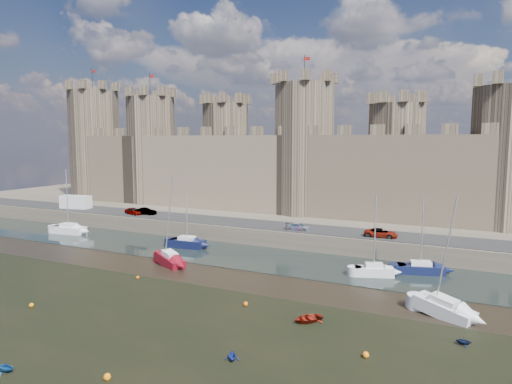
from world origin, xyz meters
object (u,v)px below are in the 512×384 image
Objects in this scene: van at (76,202)px; sailboat_2 at (374,270)px; car_3 at (381,233)px; car_1 at (145,212)px; sailboat_5 at (444,308)px; sailboat_1 at (187,242)px; sailboat_0 at (69,229)px; car_0 at (133,211)px; sailboat_4 at (170,259)px; dinghy_1 at (5,367)px; car_2 at (298,227)px; sailboat_3 at (421,268)px.

van is 60.05m from sailboat_2.
van is at bearing 87.69° from car_3.
sailboat_5 is at bearing -127.28° from car_1.
sailboat_1 is (14.64, -8.58, -2.32)m from car_1.
sailboat_5 is at bearing -22.33° from sailboat_1.
sailboat_0 is at bearing -166.72° from sailboat_5.
sailboat_1 is (16.72, -7.94, -2.33)m from car_0.
car_1 is at bearing 145.41° from sailboat_1.
sailboat_5 is at bearing 19.71° from sailboat_4.
dinghy_1 is (23.85, -43.82, -2.78)m from car_1.
car_1 is at bearing 161.03° from sailboat_4.
van is at bearing 33.93° from dinghy_1.
car_2 is (29.08, -1.00, -0.11)m from car_1.
sailboat_4 reaches higher than sailboat_3.
van is 0.63× the size of sailboat_3.
sailboat_1 is at bearing -135.71° from car_1.
car_2 is 0.63× the size of van.
sailboat_1 is (31.56, -8.78, -2.94)m from van.
sailboat_5 is (32.10, -2.90, -0.02)m from sailboat_4.
sailboat_2 is at bearing -8.90° from sailboat_1.
sailboat_4 is 32.23m from sailboat_5.
sailboat_5 reaches higher than dinghy_1.
dinghy_1 is (25.92, -43.18, -2.79)m from car_0.
sailboat_5 reaches higher than car_2.
dinghy_1 is at bearing -56.26° from van.
car_2 is 0.35× the size of sailboat_1.
dinghy_1 is at bearing 170.33° from car_2.
sailboat_1 reaches higher than car_2.
sailboat_2 is 0.85× the size of sailboat_5.
car_3 is 28.37m from sailboat_4.
car_0 is at bearing 43.74° from sailboat_0.
sailboat_4 is at bearing -23.44° from sailboat_0.
sailboat_4 reaches higher than car_3.
sailboat_2 is (51.03, -2.00, -0.06)m from sailboat_0.
sailboat_3 is 30.45m from sailboat_4.
car_2 is 19.83m from sailboat_4.
sailboat_4 reaches higher than sailboat_2.
sailboat_0 is 1.02× the size of sailboat_1.
van is (-14.84, 0.84, 0.61)m from car_0.
car_2 is 18.98m from sailboat_3.
dinghy_1 is at bearing -79.57° from sailboat_1.
car_3 is 27.51m from sailboat_1.
van is at bearing 150.11° from sailboat_2.
sailboat_1 is 36.42m from dinghy_1.
car_0 is at bearing 86.63° from car_2.
car_0 is 2.17m from car_1.
car_3 is 0.39× the size of sailboat_4.
car_0 is 14.88m from van.
car_0 is at bearing 156.03° from sailboat_3.
sailboat_0 is (-49.91, -8.09, -2.28)m from car_3.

